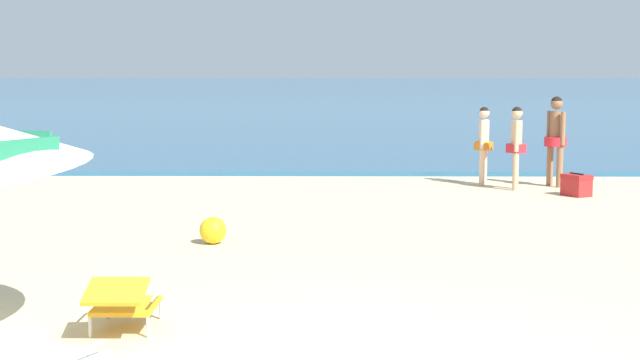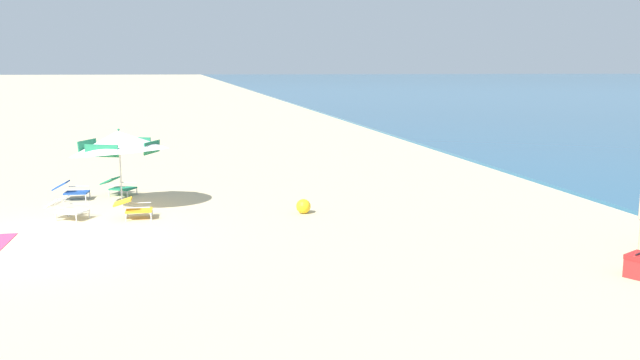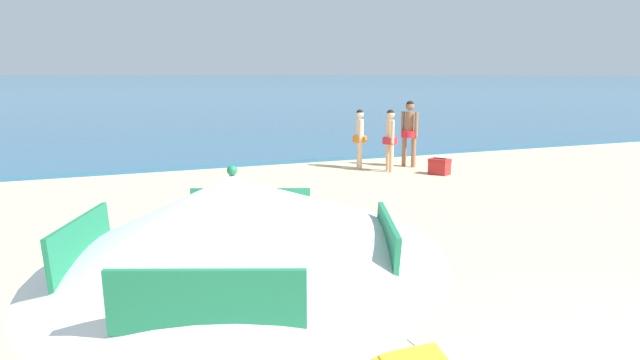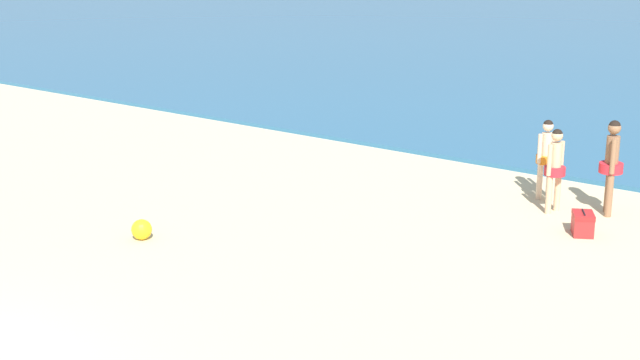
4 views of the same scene
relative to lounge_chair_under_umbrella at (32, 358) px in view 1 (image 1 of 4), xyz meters
The scene contains 8 objects.
ocean_water 413.44m from the lounge_chair_under_umbrella, 89.71° to the left, with size 800.00×800.00×0.10m, color #285B7F.
lounge_chair_under_umbrella is the anchor object (origin of this frame).
lounge_chair_beside_umbrella 1.55m from the lounge_chair_under_umbrella, 80.17° to the left, with size 0.58×0.87×0.50m.
person_standing_near_shore 13.42m from the lounge_chair_under_umbrella, 60.84° to the left, with size 0.44×0.50×1.80m.
person_standing_beside 12.56m from the lounge_chair_under_umbrella, 63.26° to the left, with size 0.39×0.47×1.61m.
person_wading_in 13.04m from the lounge_chair_under_umbrella, 66.73° to the left, with size 0.39×0.45×1.58m.
cooler_box 12.22m from the lounge_chair_under_umbrella, 57.43° to the left, with size 0.54×0.60×0.43m.
beach_ball 5.59m from the lounge_chair_under_umbrella, 84.84° to the left, with size 0.36×0.36×0.36m, color yellow.
Camera 1 is at (-0.07, -5.90, 2.20)m, focal length 49.52 mm.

